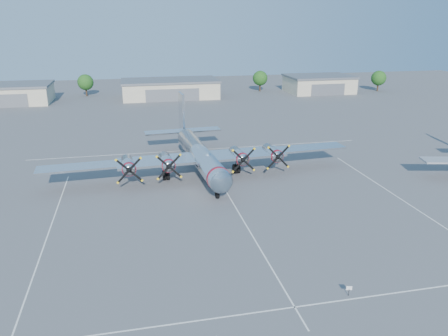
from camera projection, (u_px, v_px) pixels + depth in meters
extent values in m
plane|color=#4E4E50|center=(233.00, 203.00, 56.35)|extent=(260.00, 260.00, 0.00)
cube|color=silver|center=(47.00, 238.00, 47.31)|extent=(0.15, 40.00, 0.01)
cube|color=silver|center=(243.00, 220.00, 51.73)|extent=(0.15, 40.00, 0.01)
cube|color=silver|center=(408.00, 204.00, 56.15)|extent=(0.15, 40.00, 0.01)
cube|color=silver|center=(295.00, 307.00, 36.01)|extent=(60.00, 0.15, 0.01)
cube|color=silver|center=(201.00, 150.00, 79.47)|extent=(60.00, 0.15, 0.01)
cube|color=#B3AA8E|center=(10.00, 95.00, 122.36)|extent=(22.00, 14.00, 4.80)
cube|color=slate|center=(8.00, 85.00, 121.48)|extent=(22.60, 14.60, 0.60)
cube|color=slate|center=(4.00, 101.00, 116.03)|extent=(12.10, 0.20, 3.60)
cube|color=#B3AA8E|center=(170.00, 90.00, 131.39)|extent=(28.00, 14.00, 4.80)
cube|color=slate|center=(170.00, 81.00, 130.52)|extent=(28.60, 14.60, 0.60)
cube|color=slate|center=(173.00, 95.00, 125.07)|extent=(15.40, 0.20, 3.60)
cube|color=#B3AA8E|center=(319.00, 85.00, 141.03)|extent=(20.00, 14.00, 4.80)
cube|color=slate|center=(319.00, 76.00, 140.16)|extent=(20.60, 14.60, 0.60)
cube|color=slate|center=(328.00, 90.00, 134.71)|extent=(11.00, 0.20, 3.60)
cylinder|color=#382619|center=(86.00, 92.00, 134.09)|extent=(0.50, 0.50, 2.80)
sphere|color=#1B4C15|center=(85.00, 82.00, 133.17)|extent=(4.80, 4.80, 4.80)
cylinder|color=#382619|center=(260.00, 87.00, 143.29)|extent=(0.50, 0.50, 2.80)
sphere|color=#1B4C15|center=(260.00, 78.00, 142.37)|extent=(4.80, 4.80, 4.80)
cylinder|color=#382619|center=(378.00, 87.00, 143.52)|extent=(0.50, 0.50, 2.80)
sphere|color=#1B4C15|center=(379.00, 78.00, 142.60)|extent=(4.80, 4.80, 4.80)
cylinder|color=black|center=(349.00, 292.00, 37.37)|extent=(0.05, 0.05, 0.73)
cube|color=white|center=(349.00, 288.00, 37.24)|extent=(0.49, 0.17, 0.36)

